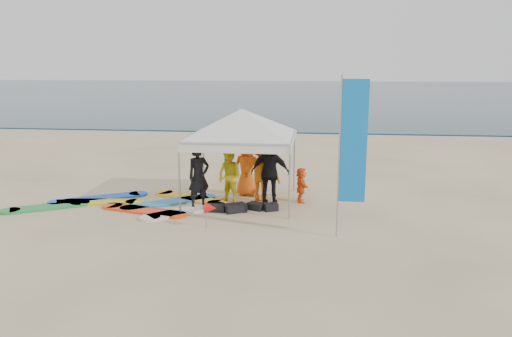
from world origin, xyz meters
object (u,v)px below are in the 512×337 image
Objects in this scene: person_orange_b at (247,168)px; canopy_tent at (241,109)px; person_yellow at (229,177)px; person_black_b at (270,173)px; marker_pennant at (211,208)px; person_orange_a at (262,171)px; person_black_a at (199,177)px; feather_flag at (352,144)px; surfboard_spread at (135,204)px; person_seated at (301,185)px.

person_orange_b is 0.41× the size of canopy_tent.
person_black_b is at bearing 29.31° from person_yellow.
marker_pennant is at bearing 88.55° from person_orange_b.
person_orange_a is 0.49m from person_black_b.
feather_flag is at bearing -67.70° from person_black_a.
person_yellow is 2.78m from surfboard_spread.
person_yellow is 0.42× the size of feather_flag.
person_black_a is at bearing 20.13° from person_black_b.
canopy_tent is at bearing -11.97° from person_black_b.
person_black_b is at bearing 59.95° from marker_pennant.
surfboard_spread is at bearing 32.67° from person_orange_b.
person_orange_b is (-0.79, 0.97, -0.09)m from person_black_b.
feather_flag is 6.52m from surfboard_spread.
canopy_tent is (-0.05, -0.73, 1.84)m from person_orange_b.
feather_flag is at bearing 151.67° from person_orange_a.
person_black_a is at bearing -2.34° from surfboard_spread.
canopy_tent is (-0.84, 0.24, 1.74)m from person_black_b.
person_yellow is 2.22m from marker_pennant.
surfboard_spread is at bearing -137.92° from person_yellow.
person_black_b is (1.91, 0.56, 0.04)m from person_black_a.
person_black_a is at bearing 112.39° from marker_pennant.
surfboard_spread is at bearing 36.55° from person_orange_a.
feather_flag is at bearing 136.52° from person_orange_b.
person_orange_a is (0.88, 0.37, 0.12)m from person_yellow.
person_orange_a is 1.78× the size of person_seated.
canopy_tent is at bearing 136.94° from feather_flag.
canopy_tent is at bearing 38.75° from person_orange_a.
person_orange_a reaches higher than person_orange_b.
person_orange_b reaches higher than surfboard_spread.
marker_pennant is at bearing -99.75° from canopy_tent.
person_seated is 0.25× the size of canopy_tent.
feather_flag is at bearing -6.82° from person_yellow.
person_black_b is 1.25m from person_orange_b.
marker_pennant is at bearing -33.52° from surfboard_spread.
canopy_tent is (-0.55, -0.16, 1.77)m from person_orange_a.
person_black_b is (0.29, -0.40, 0.03)m from person_orange_a.
person_black_a is at bearing -143.46° from canopy_tent.
person_yellow is 0.38× the size of canopy_tent.
person_black_a is 0.96m from person_yellow.
person_orange_b is (1.12, 1.53, -0.05)m from person_black_a.
person_black_b is 2.92× the size of marker_pennant.
marker_pennant is at bearing 175.01° from feather_flag.
surfboard_spread is (-3.00, -1.45, -0.80)m from person_orange_b.
marker_pennant is (-1.25, -2.16, -0.44)m from person_black_b.
feather_flag is (2.33, -2.85, 1.28)m from person_orange_a.
person_black_a is 2.06m from surfboard_spread.
person_yellow is at bearing 75.16° from person_orange_b.
surfboard_spread is (-1.88, 0.08, -0.85)m from person_black_a.
person_seated reaches higher than marker_pennant.
person_seated is at bearing -157.08° from person_orange_a.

